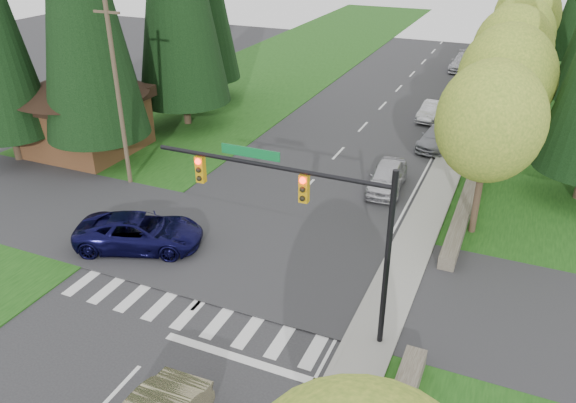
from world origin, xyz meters
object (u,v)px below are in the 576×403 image
Objects in this scene: parked_car_c at (432,111)px; suv_navy at (140,232)px; parked_car_d at (462,92)px; parked_car_e at (463,62)px; parked_car_b at (438,137)px; parked_car_a at (387,177)px.

suv_navy is at bearing -105.53° from parked_car_c.
suv_navy is 1.33× the size of parked_car_d.
parked_car_e reaches higher than parked_car_d.
parked_car_c is 6.03m from parked_car_d.
parked_car_b is 11.31m from parked_car_d.
parked_car_e is (0.00, 29.53, 0.00)m from parked_car_a.
parked_car_b is 1.17× the size of parked_car_c.
parked_car_b is (1.40, 7.68, -0.10)m from parked_car_a.
parked_car_b is 1.07× the size of parked_car_d.
parked_car_e is at bearing 100.78° from parked_car_d.
parked_car_b is at bearing -70.58° from parked_car_c.
parked_car_a is 13.12m from parked_car_c.
parked_car_e is at bearing -32.52° from suv_navy.
parked_car_a is at bearing -91.00° from parked_car_d.
suv_navy is 1.24× the size of parked_car_b.
suv_navy is at bearing -105.94° from parked_car_d.
parked_car_c is 0.74× the size of parked_car_e.
parked_car_e is (-1.40, 21.85, 0.10)m from parked_car_b.
parked_car_d is 0.81× the size of parked_car_e.
parked_car_e reaches higher than parked_car_c.
parked_car_c is (8.85, 23.63, -0.15)m from suv_navy.
suv_navy is at bearing -113.20° from parked_car_b.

